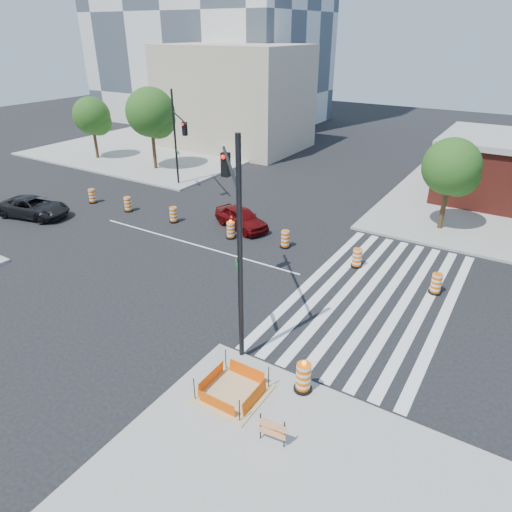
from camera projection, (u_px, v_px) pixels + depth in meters
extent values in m
plane|color=black|center=(193.00, 244.00, 26.73)|extent=(120.00, 120.00, 0.00)
cube|color=gray|center=(168.00, 146.00, 48.89)|extent=(22.00, 22.00, 0.15)
cube|color=silver|center=(314.00, 278.00, 23.04)|extent=(0.45, 13.50, 0.01)
cube|color=silver|center=(330.00, 283.00, 22.62)|extent=(0.45, 13.50, 0.01)
cube|color=silver|center=(347.00, 288.00, 22.19)|extent=(0.45, 13.50, 0.01)
cube|color=silver|center=(365.00, 293.00, 21.76)|extent=(0.45, 13.50, 0.01)
cube|color=silver|center=(384.00, 298.00, 21.34)|extent=(0.45, 13.50, 0.01)
cube|color=silver|center=(403.00, 304.00, 20.91)|extent=(0.45, 13.50, 0.01)
cube|color=silver|center=(423.00, 310.00, 20.49)|extent=(0.45, 13.50, 0.01)
cube|color=silver|center=(444.00, 316.00, 20.06)|extent=(0.45, 13.50, 0.01)
cube|color=silver|center=(193.00, 244.00, 26.73)|extent=(14.00, 0.12, 0.01)
cube|color=tan|center=(232.00, 393.00, 15.56)|extent=(2.20, 2.20, 0.05)
cube|color=#E65004|center=(216.00, 404.00, 14.77)|extent=(1.44, 0.02, 0.55)
cube|color=#E65004|center=(247.00, 372.00, 16.13)|extent=(1.44, 0.02, 0.55)
cube|color=#E65004|center=(211.00, 378.00, 15.88)|extent=(0.02, 1.44, 0.55)
cube|color=#E65004|center=(255.00, 397.00, 15.02)|extent=(0.02, 1.44, 0.55)
cylinder|color=black|center=(194.00, 389.00, 15.11)|extent=(0.04, 0.04, 0.90)
cylinder|color=black|center=(239.00, 411.00, 14.26)|extent=(0.04, 0.04, 0.90)
cylinder|color=black|center=(226.00, 359.00, 16.48)|extent=(0.04, 0.04, 0.90)
cylinder|color=black|center=(269.00, 377.00, 15.63)|extent=(0.04, 0.04, 0.90)
cube|color=tan|center=(234.00, 97.00, 46.89)|extent=(14.00, 10.00, 10.00)
imported|color=#560709|center=(241.00, 218.00, 28.60)|extent=(4.37, 2.90, 1.38)
imported|color=black|center=(34.00, 207.00, 30.38)|extent=(5.19, 3.20, 1.34)
cylinder|color=black|center=(240.00, 257.00, 15.61)|extent=(0.19, 0.19, 8.35)
cylinder|color=black|center=(230.00, 166.00, 17.36)|extent=(4.13, 4.87, 0.13)
cube|color=black|center=(226.00, 165.00, 19.53)|extent=(0.33, 0.29, 1.04)
sphere|color=#FF0C0C|center=(223.00, 157.00, 19.23)|extent=(0.19, 0.19, 0.19)
cube|color=#0C591E|center=(237.00, 269.00, 17.00)|extent=(0.84, 0.99, 0.26)
cylinder|color=black|center=(175.00, 138.00, 35.28)|extent=(0.16, 0.16, 7.21)
cylinder|color=black|center=(179.00, 117.00, 32.10)|extent=(4.24, 3.52, 0.11)
cube|color=black|center=(185.00, 129.00, 30.70)|extent=(0.29, 0.25, 0.90)
sphere|color=#FF0C0C|center=(183.00, 124.00, 30.42)|extent=(0.16, 0.16, 0.16)
cube|color=#0C591E|center=(178.00, 152.00, 34.92)|extent=(0.86, 0.72, 0.23)
cylinder|color=black|center=(303.00, 388.00, 15.71)|extent=(0.64, 0.64, 0.11)
cylinder|color=#F36205|center=(303.00, 376.00, 15.48)|extent=(0.51, 0.51, 1.01)
sphere|color=#FF990C|center=(304.00, 363.00, 15.21)|extent=(0.17, 0.17, 0.17)
cube|color=#F36205|center=(272.00, 425.00, 13.41)|extent=(0.86, 0.14, 0.28)
cube|color=#F36205|center=(272.00, 433.00, 13.56)|extent=(0.86, 0.14, 0.22)
cylinder|color=black|center=(261.00, 426.00, 13.65)|extent=(0.04, 0.04, 1.01)
cylinder|color=black|center=(284.00, 435.00, 13.36)|extent=(0.04, 0.04, 1.01)
cylinder|color=#382314|center=(95.00, 140.00, 43.38)|extent=(0.29, 0.29, 3.64)
sphere|color=#174313|center=(91.00, 116.00, 42.36)|extent=(3.41, 3.41, 3.41)
sphere|color=#174313|center=(98.00, 122.00, 42.61)|extent=(2.50, 2.50, 2.50)
sphere|color=#174313|center=(88.00, 119.00, 42.55)|extent=(2.28, 2.28, 2.28)
cylinder|color=#382314|center=(154.00, 145.00, 39.90)|extent=(0.30, 0.30, 4.43)
sphere|color=#174313|center=(150.00, 112.00, 38.66)|extent=(4.15, 4.15, 4.15)
sphere|color=#174313|center=(158.00, 121.00, 38.96)|extent=(3.04, 3.04, 3.04)
sphere|color=#174313|center=(146.00, 117.00, 38.88)|extent=(2.77, 2.77, 2.77)
cylinder|color=#382314|center=(444.00, 203.00, 27.85)|extent=(0.30, 0.30, 3.60)
sphere|color=#174313|center=(451.00, 167.00, 26.84)|extent=(3.38, 3.38, 3.38)
sphere|color=#174313|center=(459.00, 176.00, 27.09)|extent=(2.48, 2.48, 2.48)
sphere|color=#174313|center=(443.00, 172.00, 27.03)|extent=(2.25, 2.25, 2.25)
cylinder|color=black|center=(93.00, 202.00, 33.11)|extent=(0.60, 0.60, 0.10)
cylinder|color=#F36205|center=(92.00, 195.00, 32.89)|extent=(0.48, 0.48, 0.95)
cylinder|color=black|center=(129.00, 211.00, 31.55)|extent=(0.60, 0.60, 0.10)
cylinder|color=#F36205|center=(128.00, 204.00, 31.33)|extent=(0.48, 0.48, 0.95)
cylinder|color=black|center=(174.00, 221.00, 29.78)|extent=(0.60, 0.60, 0.10)
cylinder|color=#F36205|center=(173.00, 214.00, 29.56)|extent=(0.48, 0.48, 0.95)
cylinder|color=black|center=(231.00, 237.00, 27.51)|extent=(0.60, 0.60, 0.10)
cylinder|color=#F36205|center=(231.00, 230.00, 27.28)|extent=(0.48, 0.48, 0.95)
sphere|color=#FF990C|center=(230.00, 221.00, 27.04)|extent=(0.16, 0.16, 0.16)
cylinder|color=black|center=(285.00, 246.00, 26.35)|extent=(0.60, 0.60, 0.10)
cylinder|color=#F36205|center=(285.00, 238.00, 26.13)|extent=(0.48, 0.48, 0.95)
cylinder|color=black|center=(356.00, 266.00, 24.20)|extent=(0.60, 0.60, 0.10)
cylinder|color=#F36205|center=(357.00, 257.00, 23.97)|extent=(0.48, 0.48, 0.95)
cylinder|color=black|center=(434.00, 292.00, 21.77)|extent=(0.60, 0.60, 0.10)
cylinder|color=#F36205|center=(436.00, 283.00, 21.55)|extent=(0.48, 0.48, 0.95)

